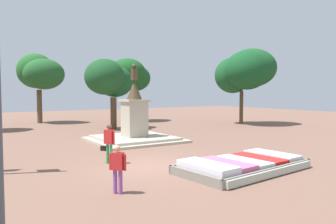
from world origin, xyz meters
TOP-DOWN VIEW (x-y plane):
  - ground_plane at (0.00, 0.00)m, footprint 87.45×87.45m
  - flower_planter at (2.80, -2.84)m, footprint 5.66×3.36m
  - statue_monument at (2.84, 6.76)m, footprint 5.35×5.35m
  - pedestrian_with_handbag at (-1.19, 1.33)m, footprint 0.48×0.65m
  - pedestrian_near_planter at (-2.62, -2.84)m, footprint 0.42×0.45m
  - park_tree_far_left at (9.03, 19.88)m, footprint 4.73×3.87m
  - park_tree_far_right at (4.17, 14.11)m, footprint 4.38×3.75m
  - park_tree_street_side at (0.36, 23.07)m, footprint 4.41×4.67m
  - park_tree_mid_canopy at (16.99, 10.72)m, footprint 5.75×5.57m

SIDE VIEW (x-z plane):
  - ground_plane at x=0.00m, z-range 0.00..0.00m
  - flower_planter at x=2.80m, z-range -0.05..0.51m
  - pedestrian_near_planter at x=-2.62m, z-range 0.11..1.63m
  - statue_monument at x=2.84m, z-range -1.53..3.44m
  - pedestrian_with_handbag at x=-1.19m, z-range 0.12..1.90m
  - park_tree_far_right at x=4.17m, z-range 1.28..7.23m
  - park_tree_far_left at x=9.03m, z-range 1.61..8.35m
  - park_tree_street_side at x=0.36m, z-range 1.60..8.71m
  - park_tree_mid_canopy at x=16.99m, z-range 1.56..8.97m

